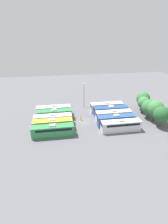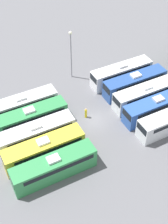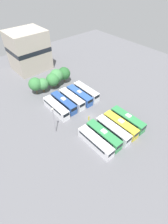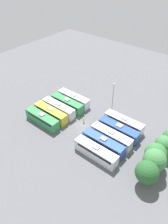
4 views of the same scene
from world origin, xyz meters
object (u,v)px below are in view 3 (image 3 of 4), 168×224
at_px(depot_building, 29,50).
at_px(bus_8, 79,95).
at_px(worker_person, 89,118).
at_px(tree_2, 53,80).
at_px(bus_3, 120,125).
at_px(tree_0, 35,84).
at_px(bus_0, 95,142).
at_px(tree_1, 43,84).
at_px(bus_1, 103,135).
at_px(bus_7, 72,99).
at_px(bus_6, 64,103).
at_px(bus_9, 86,91).
at_px(bus_2, 113,130).
at_px(bus_4, 127,119).
at_px(bus_5, 56,108).
at_px(light_pole, 54,117).
at_px(tree_3, 56,76).
at_px(tree_4, 64,73).

bearing_deg(depot_building, bus_8, -87.39).
distance_m(worker_person, tree_2, 22.13).
bearing_deg(bus_3, tree_0, 106.70).
relative_size(bus_0, tree_1, 1.98).
height_order(bus_1, tree_2, tree_2).
distance_m(bus_1, bus_7, 18.78).
height_order(bus_6, bus_9, same).
xyz_separation_m(bus_2, bus_6, (-3.22, 18.97, 0.00)).
bearing_deg(bus_6, tree_1, 93.22).
bearing_deg(bus_2, tree_2, 89.43).
xyz_separation_m(bus_0, bus_4, (13.03, -0.21, 0.00)).
height_order(bus_5, light_pole, light_pole).
relative_size(bus_6, bus_9, 1.00).
relative_size(bus_4, tree_0, 1.73).
height_order(bus_8, light_pole, light_pole).
bearing_deg(bus_6, worker_person, -79.36).
xyz_separation_m(bus_8, tree_3, (-0.76, 12.61, 2.52)).
distance_m(bus_6, tree_0, 13.15).
bearing_deg(tree_1, depot_building, 73.62).
bearing_deg(tree_2, bus_3, -84.72).
bearing_deg(bus_0, bus_9, 54.66).
xyz_separation_m(bus_3, bus_5, (-9.72, 18.54, 0.00)).
xyz_separation_m(bus_1, tree_2, (3.67, 30.11, 2.05)).
bearing_deg(bus_3, tree_1, 102.82).
distance_m(bus_6, bus_8, 6.55).
bearing_deg(bus_7, tree_2, 88.98).
xyz_separation_m(tree_0, tree_2, (6.65, -1.03, -0.38)).
bearing_deg(bus_6, depot_building, 80.76).
bearing_deg(tree_4, bus_6, -127.11).
xyz_separation_m(bus_3, light_pole, (-14.87, 11.31, 4.34)).
distance_m(bus_9, depot_building, 32.40).
bearing_deg(bus_9, bus_3, -100.63).
relative_size(bus_1, tree_0, 1.73).
height_order(tree_1, tree_3, tree_3).
height_order(light_pole, tree_4, light_pole).
relative_size(bus_9, worker_person, 6.21).
height_order(bus_4, bus_8, same).
relative_size(bus_1, tree_2, 1.81).
relative_size(light_pole, depot_building, 0.56).
xyz_separation_m(tree_2, tree_4, (5.78, 0.78, 0.12)).
distance_m(bus_1, bus_4, 9.81).
xyz_separation_m(bus_0, tree_2, (6.89, 30.30, 2.05)).
xyz_separation_m(bus_0, bus_6, (3.37, 18.80, 0.00)).
distance_m(bus_6, depot_building, 32.38).
distance_m(bus_9, tree_3, 13.23).
relative_size(tree_0, tree_2, 1.04).
relative_size(bus_9, tree_0, 1.73).
bearing_deg(bus_4, depot_building, 95.18).
bearing_deg(bus_6, bus_2, -80.36).
relative_size(worker_person, tree_0, 0.28).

